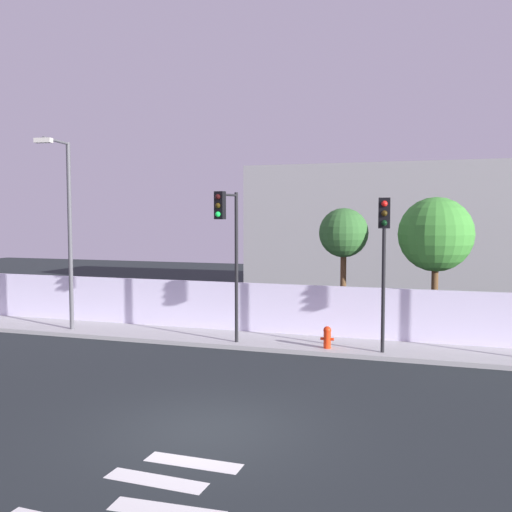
{
  "coord_description": "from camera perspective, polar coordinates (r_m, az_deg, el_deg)",
  "views": [
    {
      "loc": [
        4.66,
        -10.91,
        4.45
      ],
      "look_at": [
        -1.01,
        6.5,
        3.18
      ],
      "focal_mm": 40.86,
      "sensor_mm": 36.0,
      "label": 1
    }
  ],
  "objects": [
    {
      "name": "fire_hydrant",
      "position": [
        19.22,
        6.99,
        -7.83
      ],
      "size": [
        0.44,
        0.26,
        0.72
      ],
      "color": "red",
      "rests_on": "sidewalk"
    },
    {
      "name": "sidewalk",
      "position": [
        20.15,
        4.29,
        -8.6
      ],
      "size": [
        36.0,
        2.4,
        0.15
      ],
      "primitive_type": "cube",
      "color": "#A7A7A7",
      "rests_on": "ground"
    },
    {
      "name": "low_building_distant",
      "position": [
        34.6,
        12.0,
        2.54
      ],
      "size": [
        14.68,
        6.0,
        7.3
      ],
      "primitive_type": "cube",
      "color": "#9E9E9E",
      "rests_on": "ground"
    },
    {
      "name": "traffic_light_center",
      "position": [
        18.01,
        12.42,
        1.35
      ],
      "size": [
        0.36,
        1.29,
        4.83
      ],
      "color": "black",
      "rests_on": "sidewalk"
    },
    {
      "name": "roadside_tree_midleft",
      "position": [
        21.65,
        17.19,
        1.98
      ],
      "size": [
        2.65,
        2.65,
        5.12
      ],
      "color": "brown",
      "rests_on": "ground"
    },
    {
      "name": "perimeter_wall",
      "position": [
        21.2,
        5.14,
        -5.29
      ],
      "size": [
        36.0,
        0.18,
        1.8
      ],
      "primitive_type": "cube",
      "color": "silver",
      "rests_on": "sidewalk"
    },
    {
      "name": "roadside_tree_leftmost",
      "position": [
        21.95,
        8.58,
        2.13
      ],
      "size": [
        1.84,
        1.84,
        4.74
      ],
      "color": "brown",
      "rests_on": "ground"
    },
    {
      "name": "traffic_light_right",
      "position": [
        19.24,
        -2.77,
        2.1
      ],
      "size": [
        0.48,
        1.18,
        5.09
      ],
      "color": "black",
      "rests_on": "sidewalk"
    },
    {
      "name": "ground_plane",
      "position": [
        12.67,
        -4.97,
        -16.62
      ],
      "size": [
        80.0,
        80.0,
        0.0
      ],
      "primitive_type": "plane",
      "color": "#1F2427"
    },
    {
      "name": "street_lamp_curbside",
      "position": [
        22.78,
        -18.07,
        3.37
      ],
      "size": [
        0.66,
        1.99,
        7.03
      ],
      "color": "#4C4C51",
      "rests_on": "sidewalk"
    }
  ]
}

